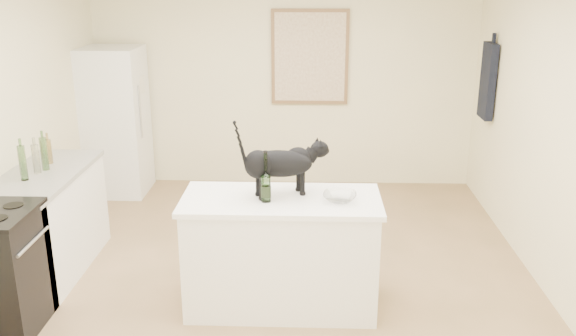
{
  "coord_description": "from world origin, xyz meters",
  "views": [
    {
      "loc": [
        0.31,
        -4.53,
        2.54
      ],
      "look_at": [
        0.15,
        -0.15,
        1.12
      ],
      "focal_mm": 38.57,
      "sensor_mm": 36.0,
      "label": 1
    }
  ],
  "objects_px": {
    "fridge": "(115,121)",
    "glass_bowl": "(340,197)",
    "black_cat": "(279,167)",
    "wine_bottle": "(266,180)"
  },
  "relations": [
    {
      "from": "fridge",
      "to": "glass_bowl",
      "type": "xyz_separation_m",
      "value": [
        2.49,
        -2.6,
        0.08
      ]
    },
    {
      "from": "black_cat",
      "to": "wine_bottle",
      "type": "bearing_deg",
      "value": -145.36
    },
    {
      "from": "fridge",
      "to": "glass_bowl",
      "type": "bearing_deg",
      "value": -46.3
    },
    {
      "from": "fridge",
      "to": "black_cat",
      "type": "distance_m",
      "value": 3.23
    },
    {
      "from": "black_cat",
      "to": "glass_bowl",
      "type": "relative_size",
      "value": 2.62
    },
    {
      "from": "fridge",
      "to": "glass_bowl",
      "type": "relative_size",
      "value": 6.89
    },
    {
      "from": "wine_bottle",
      "to": "glass_bowl",
      "type": "xyz_separation_m",
      "value": [
        0.54,
        0.03,
        -0.14
      ]
    },
    {
      "from": "fridge",
      "to": "wine_bottle",
      "type": "relative_size",
      "value": 4.96
    },
    {
      "from": "black_cat",
      "to": "wine_bottle",
      "type": "distance_m",
      "value": 0.17
    },
    {
      "from": "fridge",
      "to": "wine_bottle",
      "type": "distance_m",
      "value": 3.28
    }
  ]
}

